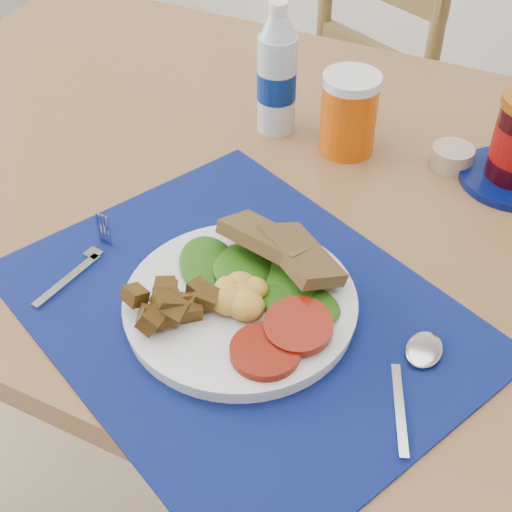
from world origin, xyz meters
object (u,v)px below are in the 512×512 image
(breakfast_plate, at_px, (235,299))
(water_bottle, at_px, (277,76))
(juice_glass, at_px, (349,116))
(chair_far, at_px, (395,87))

(breakfast_plate, height_order, water_bottle, water_bottle)
(breakfast_plate, height_order, juice_glass, juice_glass)
(chair_far, distance_m, juice_glass, 0.70)
(water_bottle, bearing_deg, breakfast_plate, -71.58)
(chair_far, height_order, water_bottle, chair_far)
(chair_far, relative_size, breakfast_plate, 3.85)
(water_bottle, bearing_deg, juice_glass, -2.66)
(breakfast_plate, bearing_deg, juice_glass, 111.45)
(chair_far, relative_size, juice_glass, 8.89)
(breakfast_plate, xyz_separation_m, water_bottle, (-0.12, 0.37, 0.07))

